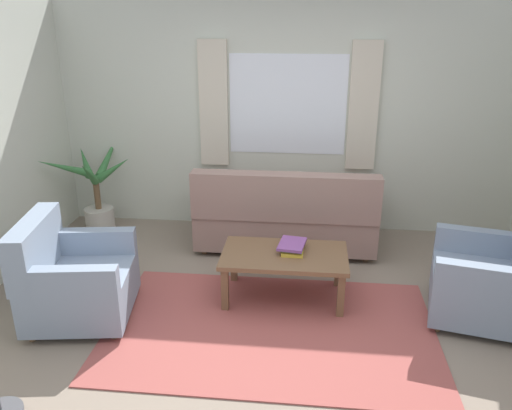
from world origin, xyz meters
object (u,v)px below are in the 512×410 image
at_px(couch, 286,216).
at_px(armchair_left, 73,279).
at_px(coffee_table, 284,259).
at_px(potted_plant, 96,194).
at_px(armchair_right, 492,280).
at_px(book_stack_on_table, 293,246).

height_order(couch, armchair_left, couch).
relative_size(coffee_table, potted_plant, 0.96).
distance_m(couch, coffee_table, 1.05).
bearing_deg(armchair_left, potted_plant, 7.85).
relative_size(couch, potted_plant, 1.66).
xyz_separation_m(armchair_left, armchair_right, (3.44, 0.35, 0.00)).
bearing_deg(book_stack_on_table, armchair_left, -162.53).
distance_m(couch, armchair_left, 2.28).
bearing_deg(couch, potted_plant, -6.44).
height_order(armchair_left, coffee_table, armchair_left).
relative_size(armchair_left, coffee_table, 0.86).
bearing_deg(coffee_table, armchair_right, -4.52).
relative_size(armchair_right, coffee_table, 0.91).
distance_m(armchair_left, coffee_table, 1.79).
bearing_deg(armchair_right, potted_plant, -97.37).
relative_size(book_stack_on_table, potted_plant, 0.28).
relative_size(armchair_left, book_stack_on_table, 2.92).
bearing_deg(potted_plant, couch, -6.44).
relative_size(couch, coffee_table, 1.73).
distance_m(armchair_right, potted_plant, 4.21).
bearing_deg(armchair_left, book_stack_on_table, -80.92).
bearing_deg(potted_plant, coffee_table, -30.02).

